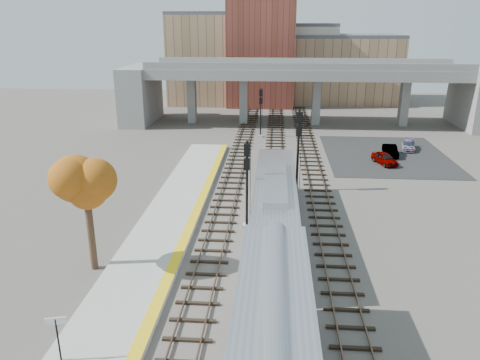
% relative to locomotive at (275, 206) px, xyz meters
% --- Properties ---
extents(ground, '(160.00, 160.00, 0.00)m').
position_rel_locomotive_xyz_m(ground, '(-1.00, -5.34, -2.28)').
color(ground, '#47423D').
rests_on(ground, ground).
extents(platform, '(4.50, 60.00, 0.35)m').
position_rel_locomotive_xyz_m(platform, '(-8.25, -5.34, -2.10)').
color(platform, '#9E9E99').
rests_on(platform, ground).
extents(yellow_strip, '(0.70, 60.00, 0.01)m').
position_rel_locomotive_xyz_m(yellow_strip, '(-6.35, -5.34, -1.92)').
color(yellow_strip, yellow).
rests_on(yellow_strip, platform).
extents(tracks, '(10.70, 95.00, 0.25)m').
position_rel_locomotive_xyz_m(tracks, '(-0.07, 7.16, -2.20)').
color(tracks, black).
rests_on(tracks, ground).
extents(overpass, '(54.00, 12.00, 9.50)m').
position_rel_locomotive_xyz_m(overpass, '(3.92, 39.66, 3.53)').
color(overpass, slate).
rests_on(overpass, ground).
extents(buildings_far, '(43.00, 21.00, 20.60)m').
position_rel_locomotive_xyz_m(buildings_far, '(0.26, 61.23, 5.60)').
color(buildings_far, tan).
rests_on(buildings_far, ground).
extents(parking_lot, '(14.00, 18.00, 0.04)m').
position_rel_locomotive_xyz_m(parking_lot, '(13.00, 22.66, -2.26)').
color(parking_lot, black).
rests_on(parking_lot, ground).
extents(locomotive, '(3.02, 19.05, 4.10)m').
position_rel_locomotive_xyz_m(locomotive, '(0.00, 0.00, 0.00)').
color(locomotive, '#A8AAB2').
rests_on(locomotive, ground).
extents(signal_mast_near, '(0.60, 0.64, 6.82)m').
position_rel_locomotive_xyz_m(signal_mast_near, '(-2.10, 0.88, 1.06)').
color(signal_mast_near, '#9E9E99').
rests_on(signal_mast_near, ground).
extents(signal_mast_mid, '(0.60, 0.64, 7.60)m').
position_rel_locomotive_xyz_m(signal_mast_mid, '(2.00, 9.46, 1.59)').
color(signal_mast_mid, '#9E9E99').
rests_on(signal_mast_mid, ground).
extents(signal_mast_far, '(0.60, 0.64, 6.57)m').
position_rel_locomotive_xyz_m(signal_mast_far, '(-2.10, 30.51, 0.89)').
color(signal_mast_far, '#9E9E99').
rests_on(signal_mast_far, ground).
extents(station_sign, '(0.88, 0.27, 2.27)m').
position_rel_locomotive_xyz_m(station_sign, '(-9.60, -14.83, -0.30)').
color(station_sign, black).
rests_on(station_sign, platform).
extents(tree, '(3.60, 3.60, 7.39)m').
position_rel_locomotive_xyz_m(tree, '(-11.42, -5.95, 3.21)').
color(tree, '#382619').
rests_on(tree, ground).
extents(car_a, '(2.67, 4.08, 1.29)m').
position_rel_locomotive_xyz_m(car_a, '(11.99, 18.77, -1.59)').
color(car_a, '#99999E').
rests_on(car_a, parking_lot).
extents(car_b, '(1.52, 3.91, 1.27)m').
position_rel_locomotive_xyz_m(car_b, '(13.37, 22.18, -1.60)').
color(car_b, '#99999E').
rests_on(car_b, parking_lot).
extents(car_c, '(2.49, 4.15, 1.13)m').
position_rel_locomotive_xyz_m(car_c, '(16.20, 25.13, -1.68)').
color(car_c, '#99999E').
rests_on(car_c, parking_lot).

